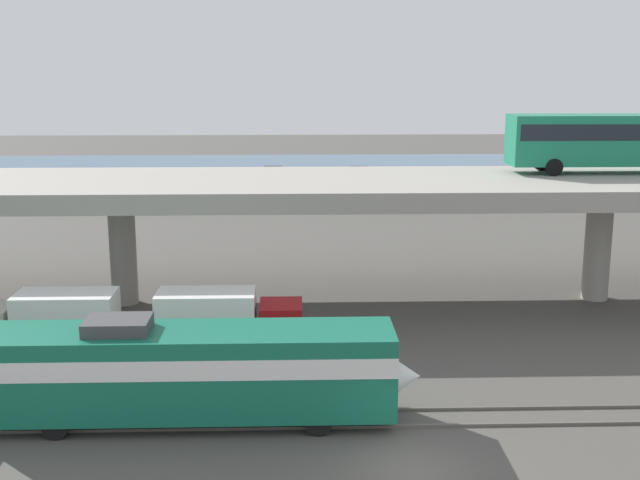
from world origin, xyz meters
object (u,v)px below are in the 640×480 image
Objects in this scene: train_locomotive at (211,368)px; parked_car_1 at (98,177)px; parked_car_3 at (238,176)px; parked_car_5 at (381,178)px; parked_car_2 at (361,174)px; parked_car_7 at (555,172)px; parked_car_4 at (183,178)px; parked_car_6 at (275,173)px; service_truck_east at (225,320)px; transit_bus_on_overpass at (613,138)px; parked_car_0 at (447,176)px; service_truck_west at (48,322)px.

parked_car_1 is (-16.19, 51.20, 0.26)m from train_locomotive.
parked_car_3 is (13.83, -0.28, -0.00)m from parked_car_1.
parked_car_5 is (27.87, -1.65, -0.00)m from parked_car_1.
parked_car_3 is at bearing -172.47° from parked_car_2.
parked_car_5 is 0.95× the size of parked_car_7.
parked_car_4 and parked_car_5 have the same top height.
parked_car_2 is 8.76m from parked_car_6.
train_locomotive is 2.42× the size of service_truck_east.
transit_bus_on_overpass is 2.62× the size of parked_car_0.
service_truck_east is 1.47× the size of parked_car_3.
parked_car_2 is 0.99× the size of parked_car_7.
parked_car_4 is (-7.64, 42.82, 0.81)m from service_truck_east.
transit_bus_on_overpass is 51.00m from parked_car_1.
parked_car_3 is at bearing 92.65° from train_locomotive.
train_locomotive is 53.07m from parked_car_6.
parked_car_3 is at bearing -97.86° from service_truck_west.
parked_car_5 is 1.05× the size of parked_car_6.
parked_car_1 is at bearing -173.93° from parked_car_6.
service_truck_east is 45.55m from parked_car_6.
parked_car_7 is (28.93, 0.53, 0.00)m from parked_car_6.
parked_car_1 is (-7.84, 43.67, 0.81)m from service_truck_west.
parked_car_5 is at bearing -60.29° from parked_car_2.
parked_car_1 is 1.09× the size of parked_car_5.
parked_car_3 is at bearing 174.42° from parked_car_5.
transit_bus_on_overpass is 41.50m from parked_car_3.
service_truck_west is 60.04m from parked_car_7.
parked_car_1 and parked_car_4 have the same top height.
parked_car_5 is (-10.12, 31.70, -6.75)m from transit_bus_on_overpass.
transit_bus_on_overpass is at bearing -72.30° from parked_car_5.
parked_car_7 is (30.15, 53.59, 0.25)m from train_locomotive.
parked_car_7 is at bearing 4.68° from parked_car_3.
parked_car_0 is at bearing 96.15° from transit_bus_on_overpass.
parked_car_0 is at bearing -0.15° from parked_car_4.
service_truck_west is 8.28m from service_truck_east.
service_truck_west is at bearing 100.18° from parked_car_1.
parked_car_2 is 3.46m from parked_car_5.
parked_car_0 is at bearing -15.22° from parked_car_2.
train_locomotive reaches higher than parked_car_7.
parked_car_3 and parked_car_6 have the same top height.
parked_car_5 is at bearing -18.51° from parked_car_6.
service_truck_east is 1.54× the size of parked_car_2.
parked_car_1 is at bearing 174.27° from parked_car_4.
transit_bus_on_overpass reaches higher than parked_car_3.
service_truck_west is at bearing -90.85° from parked_car_4.
parked_car_2 is 20.21m from parked_car_7.
train_locomotive is 53.70m from parked_car_1.
parked_car_7 is at bearing 60.64° from train_locomotive.
transit_bus_on_overpass is 2.72× the size of parked_car_2.
train_locomotive is at bearing -103.26° from parked_car_5.
service_truck_east is at bearing -91.62° from parked_car_6.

